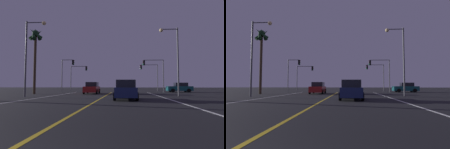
{
  "view_description": "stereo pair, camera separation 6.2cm",
  "coord_description": "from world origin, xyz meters",
  "views": [
    {
      "loc": [
        2.19,
        -1.0,
        1.24
      ],
      "look_at": [
        0.16,
        29.23,
        3.05
      ],
      "focal_mm": 28.87,
      "sensor_mm": 36.0,
      "label": 1
    },
    {
      "loc": [
        2.25,
        -1.0,
        1.24
      ],
      "look_at": [
        0.16,
        29.23,
        3.05
      ],
      "focal_mm": 28.87,
      "sensor_mm": 36.0,
      "label": 2
    }
  ],
  "objects": [
    {
      "name": "car_lead_same_lane",
      "position": [
        2.32,
        14.84,
        0.82
      ],
      "size": [
        2.02,
        4.3,
        1.7
      ],
      "rotation": [
        0.0,
        0.0,
        1.57
      ],
      "color": "black",
      "rests_on": "ground"
    },
    {
      "name": "street_lamp_left_mid",
      "position": [
        -7.96,
        17.7,
        5.22
      ],
      "size": [
        2.26,
        0.44,
        8.26
      ],
      "color": "#4C4C51",
      "rests_on": "ground"
    },
    {
      "name": "car_ahead_far",
      "position": [
        2.57,
        24.57,
        0.82
      ],
      "size": [
        2.02,
        4.3,
        1.7
      ],
      "rotation": [
        0.0,
        0.0,
        1.57
      ],
      "color": "black",
      "rests_on": "ground"
    },
    {
      "name": "street_lamp_right_far",
      "position": [
        7.97,
        20.23,
        5.07
      ],
      "size": [
        2.17,
        0.44,
        7.99
      ],
      "rotation": [
        0.0,
        0.0,
        3.14
      ],
      "color": "#4C4C51",
      "rests_on": "ground"
    },
    {
      "name": "car_crossing_side",
      "position": [
        12.04,
        31.76,
        0.82
      ],
      "size": [
        4.3,
        2.02,
        1.7
      ],
      "rotation": [
        0.0,
        0.0,
        3.14
      ],
      "color": "black",
      "rests_on": "ground"
    },
    {
      "name": "traffic_light_far_left",
      "position": [
        -7.32,
        36.35,
        3.97
      ],
      "size": [
        3.6,
        0.36,
        5.29
      ],
      "color": "#4C4C51",
      "rests_on": "ground"
    },
    {
      "name": "lane_edge_right",
      "position": [
        6.17,
        12.17,
        0.0
      ],
      "size": [
        0.16,
        36.35,
        0.01
      ],
      "primitive_type": "cube",
      "color": "silver",
      "rests_on": "ground"
    },
    {
      "name": "lane_edge_left",
      "position": [
        -6.17,
        12.17,
        0.0
      ],
      "size": [
        0.16,
        36.35,
        0.01
      ],
      "primitive_type": "cube",
      "color": "silver",
      "rests_on": "ground"
    },
    {
      "name": "traffic_light_far_right",
      "position": [
        7.33,
        36.35,
        4.1
      ],
      "size": [
        3.64,
        0.36,
        5.49
      ],
      "rotation": [
        0.0,
        0.0,
        3.14
      ],
      "color": "#4C4C51",
      "rests_on": "ground"
    },
    {
      "name": "lane_center_divider",
      "position": [
        0.0,
        12.17,
        0.0
      ],
      "size": [
        0.16,
        36.35,
        0.01
      ],
      "primitive_type": "cube",
      "color": "gold",
      "rests_on": "ground"
    },
    {
      "name": "traffic_light_near_left",
      "position": [
        -8.03,
        30.85,
        4.3
      ],
      "size": [
        2.34,
        0.36,
        5.89
      ],
      "color": "#4C4C51",
      "rests_on": "ground"
    },
    {
      "name": "car_oncoming",
      "position": [
        -2.52,
        25.23,
        0.82
      ],
      "size": [
        2.02,
        4.3,
        1.7
      ],
      "rotation": [
        0.0,
        0.0,
        -1.57
      ],
      "color": "black",
      "rests_on": "ground"
    },
    {
      "name": "traffic_light_near_right",
      "position": [
        7.36,
        30.85,
        4.26
      ],
      "size": [
        3.64,
        0.36,
        5.72
      ],
      "rotation": [
        0.0,
        0.0,
        3.14
      ],
      "color": "#4C4C51",
      "rests_on": "ground"
    },
    {
      "name": "palm_tree_left_mid",
      "position": [
        -10.53,
        23.76,
        7.63
      ],
      "size": [
        2.14,
        2.04,
        9.56
      ],
      "color": "#473826",
      "rests_on": "ground"
    }
  ]
}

